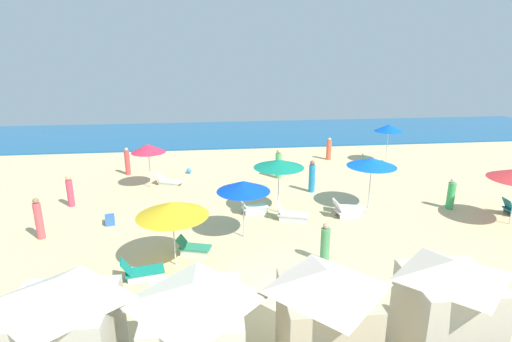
# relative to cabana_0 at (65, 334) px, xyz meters

# --- Properties ---
(ground_plane) EXTENTS (60.00, 60.00, 0.00)m
(ground_plane) POSITION_rel_cabana_0_xyz_m (5.45, 2.93, -1.45)
(ground_plane) COLOR #DABF88
(ocean) EXTENTS (60.00, 11.12, 0.12)m
(ocean) POSITION_rel_cabana_0_xyz_m (5.45, 27.36, -1.39)
(ocean) COLOR #19598E
(ocean) RESTS_ON ground_plane
(cabana_0) EXTENTS (2.41, 2.16, 2.80)m
(cabana_0) POSITION_rel_cabana_0_xyz_m (0.00, 0.00, 0.00)
(cabana_0) COLOR beige
(cabana_0) RESTS_ON ground_plane
(cabana_1) EXTENTS (2.34, 2.44, 2.62)m
(cabana_1) POSITION_rel_cabana_0_xyz_m (2.79, -0.22, -0.10)
(cabana_1) COLOR beige
(cabana_1) RESTS_ON ground_plane
(cabana_2) EXTENTS (2.20, 2.25, 2.74)m
(cabana_2) POSITION_rel_cabana_0_xyz_m (5.69, -0.22, -0.04)
(cabana_2) COLOR #BEAD8A
(cabana_2) RESTS_ON ground_plane
(cabana_3) EXTENTS (2.18, 2.04, 2.76)m
(cabana_3) POSITION_rel_cabana_0_xyz_m (8.64, -0.19, -0.03)
(cabana_3) COLOR beige
(cabana_3) RESTS_ON ground_plane
(umbrella_0) EXTENTS (2.29, 2.29, 2.53)m
(umbrella_0) POSITION_rel_cabana_0_xyz_m (6.30, 9.48, 0.90)
(umbrella_0) COLOR silver
(umbrella_0) RESTS_ON ground_plane
(lounge_chair_0_0) EXTENTS (1.40, 0.83, 0.72)m
(lounge_chair_0_0) POSITION_rel_cabana_0_xyz_m (5.12, 9.52, -1.17)
(lounge_chair_0_0) COLOR silver
(lounge_chair_0_0) RESTS_ON ground_plane
(lounge_chair_0_1) EXTENTS (1.57, 1.02, 0.80)m
(lounge_chair_0_1) POSITION_rel_cabana_0_xyz_m (6.72, 8.55, -1.17)
(lounge_chair_0_1) COLOR silver
(lounge_chair_0_1) RESTS_ON ground_plane
(umbrella_1) EXTENTS (1.84, 1.84, 2.57)m
(umbrella_1) POSITION_rel_cabana_0_xyz_m (14.79, 16.91, 0.90)
(umbrella_1) COLOR silver
(umbrella_1) RESTS_ON ground_plane
(lounge_chair_1_0) EXTENTS (1.47, 0.75, 0.76)m
(lounge_chair_1_0) POSITION_rel_cabana_0_xyz_m (13.62, 16.34, -1.17)
(lounge_chair_1_0) COLOR silver
(lounge_chair_1_0) RESTS_ON ground_plane
(umbrella_3) EXTENTS (2.11, 2.11, 2.37)m
(umbrella_3) POSITION_rel_cabana_0_xyz_m (4.49, 7.13, 0.71)
(umbrella_3) COLOR silver
(umbrella_3) RESTS_ON ground_plane
(umbrella_4) EXTENTS (2.29, 2.29, 2.46)m
(umbrella_4) POSITION_rel_cabana_0_xyz_m (10.66, 9.52, 0.81)
(umbrella_4) COLOR silver
(umbrella_4) RESTS_ON ground_plane
(lounge_chair_4_0) EXTENTS (1.32, 0.76, 0.81)m
(lounge_chair_4_0) POSITION_rel_cabana_0_xyz_m (9.25, 8.62, -1.15)
(lounge_chair_4_0) COLOR silver
(lounge_chair_4_0) RESTS_ON ground_plane
(lounge_chair_4_1) EXTENTS (1.62, 0.90, 0.60)m
(lounge_chair_4_1) POSITION_rel_cabana_0_xyz_m (9.53, 9.09, -1.21)
(lounge_chair_4_1) COLOR silver
(lounge_chair_4_1) RESTS_ON ground_plane
(umbrella_5) EXTENTS (1.82, 1.82, 2.42)m
(umbrella_5) POSITION_rel_cabana_0_xyz_m (-0.02, 13.73, 0.74)
(umbrella_5) COLOR silver
(umbrella_5) RESTS_ON ground_plane
(lounge_chair_5_0) EXTENTS (1.59, 1.12, 0.58)m
(lounge_chair_5_0) POSITION_rel_cabana_0_xyz_m (0.90, 14.03, -1.23)
(lounge_chair_5_0) COLOR silver
(lounge_chair_5_0) RESTS_ON ground_plane
(umbrella_6) EXTENTS (2.47, 2.47, 2.37)m
(umbrella_6) POSITION_rel_cabana_0_xyz_m (1.91, 5.21, 0.67)
(umbrella_6) COLOR silver
(umbrella_6) RESTS_ON ground_plane
(lounge_chair_6_0) EXTENTS (1.34, 0.91, 0.65)m
(lounge_chair_6_0) POSITION_rel_cabana_0_xyz_m (2.50, 5.91, -1.18)
(lounge_chair_6_0) COLOR silver
(lounge_chair_6_0) RESTS_ON ground_plane
(lounge_chair_6_1) EXTENTS (1.47, 0.84, 0.73)m
(lounge_chair_6_1) POSITION_rel_cabana_0_xyz_m (0.84, 4.48, -1.20)
(lounge_chair_6_1) COLOR silver
(lounge_chair_6_1) RESTS_ON ground_plane
(beachgoer_0) EXTENTS (0.40, 0.40, 1.66)m
(beachgoer_0) POSITION_rel_cabana_0_xyz_m (-1.68, 16.26, -0.66)
(beachgoer_0) COLOR #E74948
(beachgoer_0) RESTS_ON ground_plane
(beachgoer_1) EXTENTS (0.45, 0.45, 1.72)m
(beachgoer_1) POSITION_rel_cabana_0_xyz_m (8.52, 12.01, -0.62)
(beachgoer_1) COLOR #2389C0
(beachgoer_1) RESTS_ON ground_plane
(beachgoer_2) EXTENTS (0.42, 0.42, 1.72)m
(beachgoer_2) POSITION_rel_cabana_0_xyz_m (-3.58, 7.93, -0.62)
(beachgoer_2) COLOR #EE5258
(beachgoer_2) RESTS_ON ground_plane
(beachgoer_3) EXTENTS (0.38, 0.38, 1.56)m
(beachgoer_3) POSITION_rel_cabana_0_xyz_m (-3.47, 11.38, -0.70)
(beachgoer_3) COLOR #E7415D
(beachgoer_3) RESTS_ON ground_plane
(beachgoer_4) EXTENTS (0.49, 0.49, 1.72)m
(beachgoer_4) POSITION_rel_cabana_0_xyz_m (7.18, 14.57, -0.64)
(beachgoer_4) COLOR #4EB963
(beachgoer_4) RESTS_ON ground_plane
(beachgoer_5) EXTENTS (0.48, 0.48, 1.52)m
(beachgoer_5) POSITION_rel_cabana_0_xyz_m (11.26, 18.16, -0.73)
(beachgoer_5) COLOR #F95A3F
(beachgoer_5) RESTS_ON ground_plane
(beachgoer_6) EXTENTS (0.46, 0.46, 1.51)m
(beachgoer_6) POSITION_rel_cabana_0_xyz_m (14.46, 8.96, -0.75)
(beachgoer_6) COLOR #3BB25D
(beachgoer_6) RESTS_ON ground_plane
(beachgoer_7) EXTENTS (0.34, 0.34, 1.49)m
(beachgoer_7) POSITION_rel_cabana_0_xyz_m (7.19, 4.83, -0.75)
(beachgoer_7) COLOR #4B925C
(beachgoer_7) RESTS_ON ground_plane
(beach_ball_0) EXTENTS (0.32, 0.32, 0.32)m
(beach_ball_0) POSITION_rel_cabana_0_xyz_m (1.94, 16.08, -1.29)
(beach_ball_0) COLOR #358FD6
(beach_ball_0) RESTS_ON ground_plane
(beach_ball_1) EXTENTS (0.30, 0.30, 0.30)m
(beach_ball_1) POSITION_rel_cabana_0_xyz_m (5.17, 11.96, -1.30)
(beach_ball_1) COLOR #E43837
(beach_ball_1) RESTS_ON ground_plane
(cooler_box_2) EXTENTS (0.52, 0.65, 0.36)m
(cooler_box_2) POSITION_rel_cabana_0_xyz_m (-1.16, 9.05, -1.26)
(cooler_box_2) COLOR #3367B4
(cooler_box_2) RESTS_ON ground_plane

